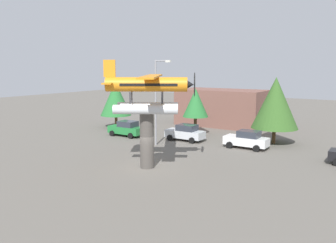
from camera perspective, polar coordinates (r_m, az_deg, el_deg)
The scene contains 11 objects.
ground_plane at distance 28.08m, azimuth -3.37°, elevation -7.41°, with size 140.00×140.00×0.00m, color #605B54.
display_pedestal at distance 27.55m, azimuth -3.41°, elevation -3.05°, with size 1.10×1.10×4.37m, color #4C4742.
floatplane_monument at distance 27.01m, azimuth -3.21°, elevation 4.98°, with size 7.03×9.47×4.00m.
car_near_green at distance 40.53m, azimuth -6.70°, elevation -1.14°, with size 4.20×2.02×1.76m.
car_mid_silver at distance 37.84m, azimuth 2.83°, elevation -1.79°, with size 4.20×2.02×1.76m.
car_far_white at distance 35.10m, azimuth 12.61°, elevation -2.84°, with size 4.20×2.02×1.76m.
streetlight_primary at distance 35.00m, azimuth -1.76°, elevation 4.00°, with size 1.84×0.28×8.52m.
storefront_building at distance 48.23m, azimuth 8.66°, elevation 2.25°, with size 11.53×5.94×4.83m, color brown.
tree_west at distance 46.35m, azimuth -8.45°, elevation 3.70°, with size 3.98×3.98×6.00m.
tree_east at distance 40.88m, azimuth 4.48°, elevation 3.02°, with size 2.96×2.96×5.40m.
tree_center_back at distance 37.49m, azimuth 16.94°, elevation 2.90°, with size 4.70×4.70×6.84m.
Camera 1 is at (16.07, -21.65, 7.83)m, focal length 37.77 mm.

